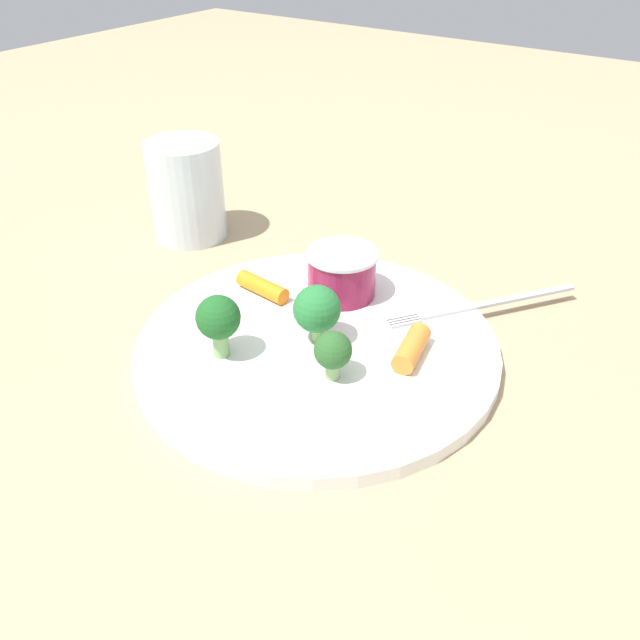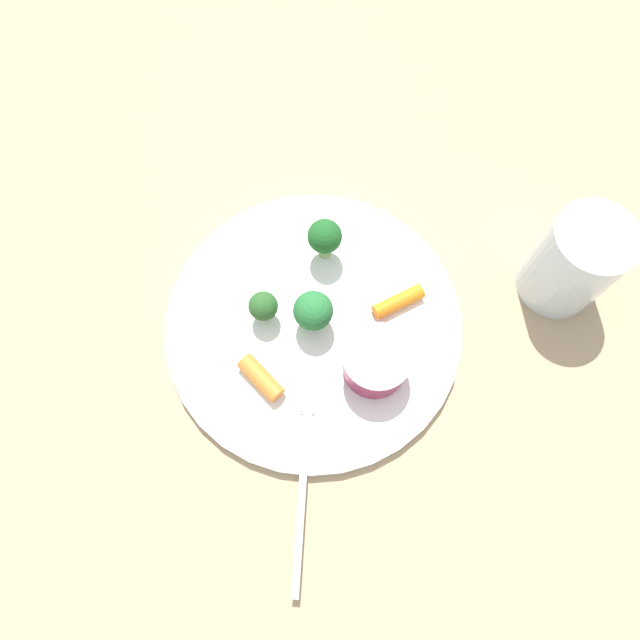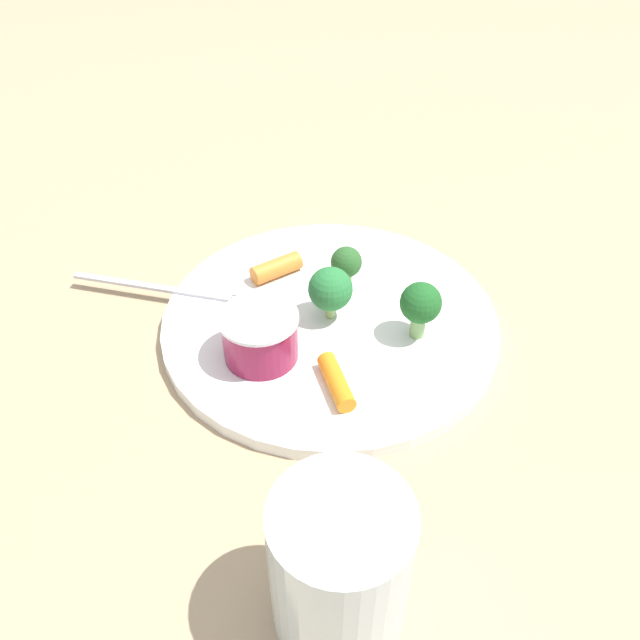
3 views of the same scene
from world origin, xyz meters
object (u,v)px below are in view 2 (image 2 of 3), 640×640
broccoli_floret_1 (263,307)px  sauce_cup (376,362)px  carrot_stick_1 (261,378)px  carrot_stick_0 (398,302)px  fork (303,481)px  drinking_glass (574,262)px  broccoli_floret_2 (325,237)px  plate (314,324)px  broccoli_floret_0 (313,314)px

broccoli_floret_1 → sauce_cup: bearing=119.9°
carrot_stick_1 → carrot_stick_0: bearing=177.5°
carrot_stick_0 → carrot_stick_1: 0.15m
carrot_stick_0 → fork: bearing=28.5°
carrot_stick_0 → drinking_glass: bearing=156.6°
broccoli_floret_1 → broccoli_floret_2: bearing=-163.1°
carrot_stick_1 → plate: bearing=-162.4°
sauce_cup → fork: bearing=24.4°
broccoli_floret_2 → broccoli_floret_0: bearing=49.2°
carrot_stick_0 → broccoli_floret_2: bearing=-71.3°
broccoli_floret_0 → carrot_stick_0: bearing=161.4°
broccoli_floret_0 → broccoli_floret_2: (-0.05, -0.06, 0.00)m
broccoli_floret_0 → broccoli_floret_1: broccoli_floret_0 is taller
broccoli_floret_2 → carrot_stick_1: size_ratio=1.09×
sauce_cup → broccoli_floret_2: 0.13m
fork → drinking_glass: size_ratio=1.49×
broccoli_floret_0 → drinking_glass: 0.25m
carrot_stick_1 → drinking_glass: size_ratio=0.47×
broccoli_floret_2 → carrot_stick_1: 0.15m
sauce_cup → carrot_stick_0: bearing=-144.3°
sauce_cup → broccoli_floret_0: (0.02, -0.07, 0.01)m
broccoli_floret_0 → carrot_stick_1: bearing=16.3°
broccoli_floret_0 → carrot_stick_0: size_ratio=0.94×
fork → drinking_glass: bearing=-175.4°
broccoli_floret_0 → carrot_stick_1: 0.08m
sauce_cup → broccoli_floret_2: bearing=-102.1°
broccoli_floret_0 → broccoli_floret_2: 0.08m
broccoli_floret_1 → carrot_stick_1: 0.07m
carrot_stick_1 → fork: (0.02, 0.10, -0.01)m
drinking_glass → sauce_cup: bearing=-6.8°
sauce_cup → drinking_glass: 0.21m
carrot_stick_1 → fork: carrot_stick_1 is taller
broccoli_floret_2 → fork: (0.14, 0.18, -0.03)m
fork → drinking_glass: (-0.32, -0.03, 0.04)m
broccoli_floret_1 → carrot_stick_1: (0.04, 0.05, -0.01)m
broccoli_floret_1 → drinking_glass: drinking_glass is taller
broccoli_floret_0 → plate: bearing=-122.9°
broccoli_floret_1 → fork: (0.05, 0.15, -0.02)m
sauce_cup → fork: size_ratio=0.41×
carrot_stick_0 → broccoli_floret_0: bearing=-18.6°
broccoli_floret_0 → carrot_stick_0: 0.09m
plate → sauce_cup: 0.08m
sauce_cup → broccoli_floret_1: bearing=-60.1°
plate → broccoli_floret_0: size_ratio=5.94×
carrot_stick_1 → drinking_glass: drinking_glass is taller
sauce_cup → broccoli_floret_0: bearing=-70.5°
plate → carrot_stick_1: size_ratio=6.09×
fork → broccoli_floret_2: bearing=-127.9°
broccoli_floret_0 → broccoli_floret_1: size_ratio=1.26×
carrot_stick_1 → fork: bearing=80.6°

